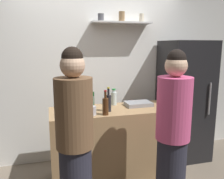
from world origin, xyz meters
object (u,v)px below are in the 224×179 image
Objects in this scene: wine_bottle_amber_glass at (105,106)px; water_bottle_plastic at (114,98)px; baking_pan at (138,104)px; person_brown_jacket at (75,142)px; person_pink_top at (173,135)px; wine_bottle_green_glass at (91,100)px; refrigerator at (184,100)px; wine_bottle_dark_glass at (108,102)px; utensil_holder at (92,110)px.

wine_bottle_amber_glass is 0.47m from water_bottle_plastic.
person_brown_jacket reaches higher than baking_pan.
wine_bottle_amber_glass is 0.81m from person_pink_top.
baking_pan is at bearing -42.40° from person_brown_jacket.
water_bottle_plastic is (0.33, 0.16, -0.03)m from wine_bottle_green_glass.
refrigerator reaches higher than baking_pan.
wine_bottle_green_glass reaches higher than wine_bottle_dark_glass.
refrigerator is at bearing -52.84° from person_brown_jacket.
water_bottle_plastic is 0.13× the size of person_brown_jacket.
baking_pan is (-0.84, -0.23, 0.06)m from refrigerator.
utensil_holder is 0.74× the size of wine_bottle_dark_glass.
baking_pan is 0.34m from water_bottle_plastic.
refrigerator is 1.04× the size of person_brown_jacket.
baking_pan is 0.64m from wine_bottle_green_glass.
wine_bottle_green_glass is at bearing -169.75° from refrigerator.
refrigerator is 1.59m from utensil_holder.
baking_pan is 0.72m from utensil_holder.
refrigerator is at bearing 16.78° from wine_bottle_dark_glass.
wine_bottle_amber_glass is 0.17× the size of person_pink_top.
wine_bottle_dark_glass is at bearing -163.22° from refrigerator.
person_pink_top is (0.97, -0.04, -0.02)m from person_brown_jacket.
wine_bottle_green_glass is (0.04, 0.22, 0.07)m from utensil_holder.
person_pink_top is (0.49, -0.68, -0.20)m from wine_bottle_dark_glass.
water_bottle_plastic is 1.04m from person_pink_top.
utensil_holder is at bearing -133.67° from water_bottle_plastic.
wine_bottle_dark_glass is 0.86m from person_pink_top.
baking_pan is 1.54× the size of water_bottle_plastic.
wine_bottle_dark_glass is 0.15m from wine_bottle_amber_glass.
person_brown_jacket is (-0.41, -0.50, -0.19)m from wine_bottle_amber_glass.
refrigerator is 1.35m from wine_bottle_dark_glass.
baking_pan is 0.20× the size of person_pink_top.
wine_bottle_green_glass is at bearing -14.06° from person_brown_jacket.
person_pink_top is (0.04, -0.84, -0.12)m from baking_pan.
refrigerator is 5.23× the size of baking_pan.
wine_bottle_green_glass is 0.22m from wine_bottle_dark_glass.
water_bottle_plastic is at bearing 62.81° from wine_bottle_dark_glass.
water_bottle_plastic is at bearing 33.85° from person_pink_top.
refrigerator reaches higher than water_bottle_plastic.
utensil_holder is 0.76× the size of wine_bottle_amber_glass.
utensil_holder is 0.71× the size of wine_bottle_green_glass.
person_brown_jacket is at bearing -129.16° from wine_bottle_amber_glass.
baking_pan is 1.54× the size of utensil_holder.
baking_pan is 1.09× the size of wine_bottle_green_glass.
wine_bottle_green_glass is 0.84m from person_brown_jacket.
utensil_holder is at bearing 167.78° from wine_bottle_amber_glass.
baking_pan is at bearing 29.37° from wine_bottle_amber_glass.
utensil_holder is (-1.51, -0.49, 0.09)m from refrigerator.
refrigerator is 0.87m from baking_pan.
wine_bottle_dark_glass is (0.19, -0.12, -0.01)m from wine_bottle_green_glass.
person_brown_jacket reaches higher than wine_bottle_green_glass.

